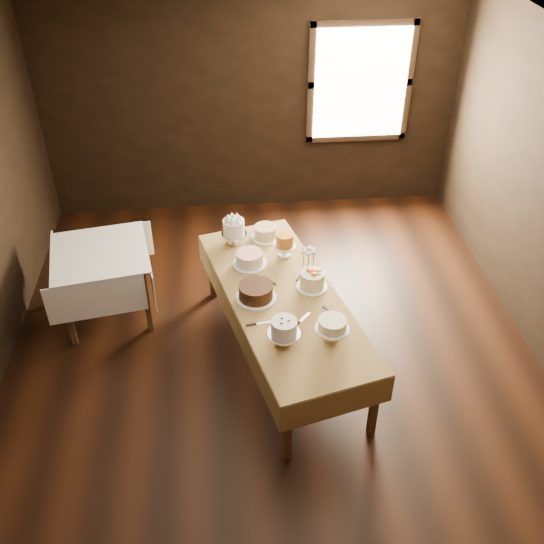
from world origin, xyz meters
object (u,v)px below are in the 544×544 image
(cake_server_a, at_px, (305,317))
(cake_flowers, at_px, (312,280))
(cake_speckled, at_px, (265,233))
(cake_server_e, at_px, (265,323))
(cake_swirl, at_px, (284,333))
(display_table, at_px, (283,300))
(cake_caramel, at_px, (285,246))
(cake_server_b, at_px, (337,316))
(cake_server_d, at_px, (303,271))
(flower_vase, at_px, (308,273))
(cake_lattice, at_px, (250,259))
(cake_server_c, at_px, (262,277))
(cake_chocolate, at_px, (256,292))
(cake_cream, at_px, (332,329))
(side_table, at_px, (101,260))
(cake_meringue, at_px, (234,232))

(cake_server_a, bearing_deg, cake_flowers, 25.31)
(cake_speckled, bearing_deg, cake_server_e, -94.83)
(cake_swirl, bearing_deg, cake_speckled, 90.86)
(cake_swirl, bearing_deg, cake_server_e, 117.34)
(display_table, distance_m, cake_flowers, 0.32)
(cake_speckled, xyz_separation_m, cake_server_e, (-0.11, -1.29, -0.06))
(cake_caramel, relative_size, cake_server_b, 1.06)
(cake_server_d, height_order, flower_vase, flower_vase)
(cake_lattice, bearing_deg, cake_caramel, 18.59)
(cake_caramel, bearing_deg, cake_server_a, -85.40)
(cake_server_c, bearing_deg, display_table, 166.91)
(display_table, bearing_deg, cake_server_a, -63.68)
(cake_server_a, bearing_deg, cake_chocolate, 94.44)
(cake_lattice, height_order, cake_cream, cake_cream)
(display_table, relative_size, cake_caramel, 10.03)
(side_table, xyz_separation_m, cake_server_c, (1.54, -0.50, 0.06))
(cake_speckled, distance_m, cake_swirl, 1.54)
(cake_server_d, distance_m, cake_server_e, 0.81)
(cake_swirl, bearing_deg, side_table, 139.98)
(cake_flowers, distance_m, cake_cream, 0.68)
(cake_flowers, bearing_deg, cake_swirl, -115.17)
(cake_caramel, xyz_separation_m, flower_vase, (0.18, -0.38, -0.05))
(display_table, relative_size, cake_meringue, 8.73)
(display_table, xyz_separation_m, cake_swirl, (-0.06, -0.60, 0.16))
(cake_meringue, bearing_deg, cake_server_a, -65.26)
(cake_server_b, distance_m, cake_server_e, 0.62)
(cake_meringue, relative_size, cake_server_e, 1.21)
(cake_lattice, xyz_separation_m, cake_server_c, (0.10, -0.22, -0.05))
(cake_lattice, bearing_deg, cake_meringue, 108.99)
(cake_speckled, distance_m, cake_chocolate, 0.96)
(display_table, relative_size, cake_server_c, 10.60)
(cake_server_e, bearing_deg, cake_swirl, -71.53)
(cake_cream, distance_m, flower_vase, 0.82)
(cake_server_a, height_order, cake_server_e, same)
(cake_flowers, xyz_separation_m, cake_server_d, (-0.05, 0.25, -0.07))
(cake_server_d, relative_size, flower_vase, 2.00)
(cake_chocolate, bearing_deg, cake_cream, -44.24)
(cake_lattice, distance_m, cake_cream, 1.23)
(display_table, distance_m, cake_server_c, 0.33)
(cake_meringue, bearing_deg, display_table, -65.82)
(cake_caramel, xyz_separation_m, cake_server_b, (0.35, -0.93, -0.10))
(cake_cream, bearing_deg, flower_vase, 95.92)
(cake_meringue, relative_size, flower_vase, 2.43)
(cake_server_a, bearing_deg, cake_server_c, 69.99)
(cake_flowers, distance_m, flower_vase, 0.14)
(side_table, distance_m, cake_server_a, 2.16)
(cake_server_a, bearing_deg, cake_meringue, 66.41)
(cake_flowers, distance_m, cake_swirl, 0.77)
(cake_speckled, xyz_separation_m, cake_server_d, (0.30, -0.59, -0.06))
(side_table, relative_size, cake_server_d, 4.43)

